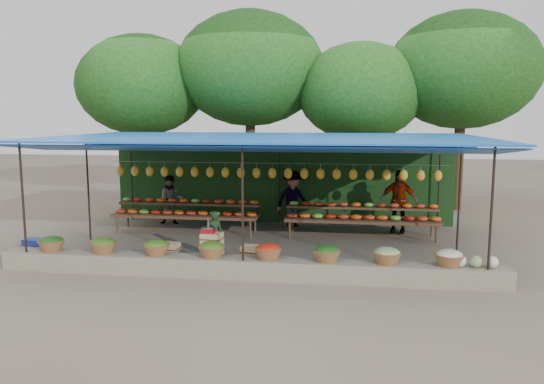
# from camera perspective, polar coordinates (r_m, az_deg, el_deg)

# --- Properties ---
(ground) EXTENTS (60.00, 60.00, 0.00)m
(ground) POSITION_cam_1_polar(r_m,az_deg,el_deg) (13.82, -0.78, -5.77)
(ground) COLOR brown
(ground) RESTS_ON ground
(stone_curb) EXTENTS (10.60, 0.55, 0.40)m
(stone_curb) POSITION_cam_1_polar(r_m,az_deg,el_deg) (11.15, -2.98, -8.13)
(stone_curb) COLOR #656150
(stone_curb) RESTS_ON ground
(stall_canopy) EXTENTS (10.80, 6.60, 2.82)m
(stall_canopy) POSITION_cam_1_polar(r_m,az_deg,el_deg) (13.51, -0.76, 5.37)
(stall_canopy) COLOR black
(stall_canopy) RESTS_ON ground
(produce_baskets) EXTENTS (8.98, 0.58, 0.34)m
(produce_baskets) POSITION_cam_1_polar(r_m,az_deg,el_deg) (11.07, -3.50, -6.30)
(produce_baskets) COLOR brown
(produce_baskets) RESTS_ON stone_curb
(netting_backdrop) EXTENTS (10.60, 0.06, 2.50)m
(netting_backdrop) POSITION_cam_1_polar(r_m,az_deg,el_deg) (16.66, 0.87, 1.00)
(netting_backdrop) COLOR #1E4418
(netting_backdrop) RESTS_ON ground
(tree_row) EXTENTS (16.51, 5.50, 7.12)m
(tree_row) POSITION_cam_1_polar(r_m,az_deg,el_deg) (19.45, 3.51, 12.20)
(tree_row) COLOR #382314
(tree_row) RESTS_ON ground
(fruit_table_left) EXTENTS (4.21, 0.95, 0.93)m
(fruit_table_left) POSITION_cam_1_polar(r_m,az_deg,el_deg) (15.54, -9.14, -2.03)
(fruit_table_left) COLOR #472E1C
(fruit_table_left) RESTS_ON ground
(fruit_table_right) EXTENTS (4.21, 0.95, 0.93)m
(fruit_table_right) POSITION_cam_1_polar(r_m,az_deg,el_deg) (14.86, 9.63, -2.50)
(fruit_table_right) COLOR #472E1C
(fruit_table_right) RESTS_ON ground
(crate_counter) EXTENTS (2.38, 0.38, 0.77)m
(crate_counter) POSITION_cam_1_polar(r_m,az_deg,el_deg) (11.93, -6.58, -6.55)
(crate_counter) COLOR tan
(crate_counter) RESTS_ON ground
(weighing_scale) EXTENTS (0.29, 0.29, 0.31)m
(weighing_scale) POSITION_cam_1_polar(r_m,az_deg,el_deg) (11.82, -6.87, -4.03)
(weighing_scale) COLOR #AD0D1A
(weighing_scale) RESTS_ON crate_counter
(vendor_seated) EXTENTS (0.46, 0.36, 1.10)m
(vendor_seated) POSITION_cam_1_polar(r_m,az_deg,el_deg) (12.67, -6.22, -4.54)
(vendor_seated) COLOR #19371A
(vendor_seated) RESTS_ON ground
(customer_left) EXTENTS (0.85, 0.73, 1.52)m
(customer_left) POSITION_cam_1_polar(r_m,az_deg,el_deg) (16.67, -10.77, -0.85)
(customer_left) COLOR slate
(customer_left) RESTS_ON ground
(customer_mid) EXTENTS (1.26, 1.16, 1.70)m
(customer_mid) POSITION_cam_1_polar(r_m,az_deg,el_deg) (15.99, 2.27, -0.75)
(customer_mid) COLOR slate
(customer_mid) RESTS_ON ground
(customer_right) EXTENTS (1.12, 0.61, 1.82)m
(customer_right) POSITION_cam_1_polar(r_m,az_deg,el_deg) (15.62, 13.42, -0.97)
(customer_right) COLOR slate
(customer_right) RESTS_ON ground
(blue_crate_front) EXTENTS (0.55, 0.48, 0.27)m
(blue_crate_front) POSITION_cam_1_polar(r_m,az_deg,el_deg) (12.41, -17.31, -7.12)
(blue_crate_front) COLOR navy
(blue_crate_front) RESTS_ON ground
(blue_crate_back) EXTENTS (0.51, 0.38, 0.29)m
(blue_crate_back) POSITION_cam_1_polar(r_m,az_deg,el_deg) (14.56, -24.17, -5.19)
(blue_crate_back) COLOR navy
(blue_crate_back) RESTS_ON ground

